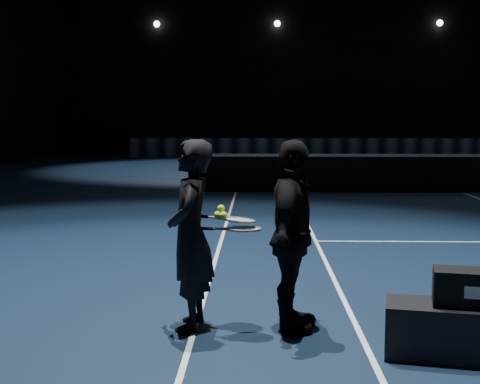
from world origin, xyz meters
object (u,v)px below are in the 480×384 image
object	(u,v)px
racket_lower	(244,229)
racket_upper	(238,220)
player_bench	(479,333)
tennis_balls	(221,213)
player_a	(191,235)
player_b	(292,236)

from	to	relation	value
racket_lower	racket_upper	xyz separation A→B (m)	(-0.05, 0.04, 0.07)
player_bench	tennis_balls	size ratio (longest dim) A/B	11.17
player_bench	racket_lower	xyz separation A→B (m)	(-1.74, 0.69, 0.65)
racket_upper	player_a	bearing A→B (deg)	-178.29
player_bench	player_a	world-z (taller)	player_a
player_b	racket_lower	bearing A→B (deg)	100.87
player_bench	player_a	bearing A→B (deg)	174.59
racket_lower	player_bench	bearing A→B (deg)	-20.49
racket_lower	racket_upper	distance (m)	0.09
player_a	racket_lower	distance (m)	0.45
racket_lower	tennis_balls	bearing A→B (deg)	178.53
tennis_balls	racket_upper	bearing A→B (deg)	12.37
player_b	racket_upper	bearing A→B (deg)	95.79
player_a	player_b	bearing A→B (deg)	91.46
player_b	tennis_balls	bearing A→B (deg)	100.39
racket_upper	tennis_balls	size ratio (longest dim) A/B	5.67
tennis_balls	player_b	bearing A→B (deg)	-1.68
racket_upper	tennis_balls	world-z (taller)	tennis_balls
racket_upper	player_b	bearing A→B (deg)	-9.08
player_b	racket_lower	distance (m)	0.40
player_bench	racket_lower	distance (m)	1.99
racket_lower	tennis_balls	world-z (taller)	tennis_balls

